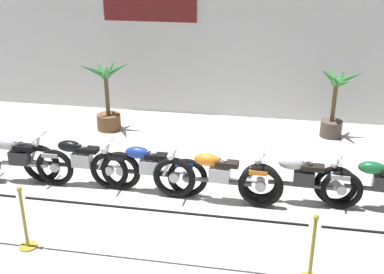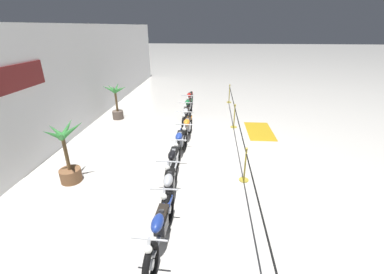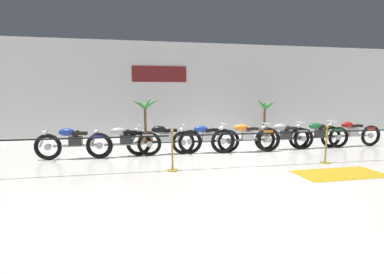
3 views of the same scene
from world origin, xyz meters
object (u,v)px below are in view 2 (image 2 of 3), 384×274
at_px(motorcycle_silver_1, 169,187).
at_px(potted_palm_right_of_row, 117,103).
at_px(potted_palm_left_of_row, 68,159).
at_px(motorcycle_green_6, 188,108).
at_px(motorcycle_red_7, 190,100).
at_px(motorcycle_black_2, 173,162).
at_px(motorcycle_blue_0, 160,230).
at_px(stanchion_far_left, 244,147).
at_px(motorcycle_blue_3, 180,143).
at_px(motorcycle_orange_4, 187,129).
at_px(floor_banner, 259,131).
at_px(stanchion_mid_left, 245,170).
at_px(stanchion_far_right, 229,96).
at_px(stanchion_mid_right, 234,120).
at_px(motorcycle_silver_5, 186,117).

xyz_separation_m(motorcycle_silver_1, potted_palm_right_of_row, (6.17, 3.50, 0.30)).
distance_m(potted_palm_left_of_row, potted_palm_right_of_row, 5.42).
height_order(motorcycle_silver_1, motorcycle_green_6, motorcycle_green_6).
bearing_deg(motorcycle_red_7, potted_palm_right_of_row, 118.99).
height_order(motorcycle_black_2, motorcycle_red_7, motorcycle_black_2).
height_order(motorcycle_silver_1, motorcycle_black_2, motorcycle_black_2).
height_order(motorcycle_blue_0, stanchion_far_left, stanchion_far_left).
distance_m(motorcycle_black_2, motorcycle_blue_3, 1.33).
height_order(motorcycle_silver_1, potted_palm_left_of_row, potted_palm_left_of_row).
bearing_deg(motorcycle_blue_0, motorcycle_black_2, 3.05).
height_order(motorcycle_silver_1, potted_palm_right_of_row, potted_palm_right_of_row).
distance_m(motorcycle_orange_4, floor_banner, 3.25).
bearing_deg(stanchion_mid_left, stanchion_far_right, 0.00).
height_order(motorcycle_orange_4, stanchion_mid_right, stanchion_mid_right).
height_order(motorcycle_red_7, stanchion_far_left, stanchion_far_left).
bearing_deg(motorcycle_blue_0, motorcycle_silver_1, 2.16).
bearing_deg(stanchion_mid_right, stanchion_far_right, 0.00).
bearing_deg(stanchion_mid_left, floor_banner, -15.36).
height_order(potted_palm_right_of_row, stanchion_mid_right, potted_palm_right_of_row).
bearing_deg(motorcycle_orange_4, stanchion_mid_left, -144.50).
bearing_deg(stanchion_mid_right, motorcycle_red_7, 40.51).
xyz_separation_m(motorcycle_silver_1, motorcycle_black_2, (1.23, 0.09, 0.00)).
bearing_deg(motorcycle_orange_4, motorcycle_blue_0, 179.90).
bearing_deg(stanchion_far_right, motorcycle_blue_0, 170.06).
xyz_separation_m(stanchion_mid_left, stanchion_mid_right, (4.24, 0.00, 0.00)).
height_order(potted_palm_right_of_row, floor_banner, potted_palm_right_of_row).
height_order(motorcycle_blue_0, stanchion_far_right, stanchion_far_right).
relative_size(motorcycle_blue_0, stanchion_mid_right, 2.09).
bearing_deg(stanchion_far_right, stanchion_mid_right, 180.00).
distance_m(motorcycle_blue_0, stanchion_mid_right, 7.14).
distance_m(motorcycle_silver_5, potted_palm_right_of_row, 3.49).
relative_size(motorcycle_blue_0, potted_palm_left_of_row, 1.21).
bearing_deg(motorcycle_silver_1, potted_palm_left_of_row, 75.31).
relative_size(motorcycle_blue_0, motorcycle_orange_4, 0.94).
xyz_separation_m(stanchion_mid_left, floor_banner, (3.89, -1.07, -0.35)).
relative_size(motorcycle_orange_4, potted_palm_right_of_row, 1.38).
xyz_separation_m(motorcycle_blue_3, motorcycle_orange_4, (1.31, -0.13, 0.01)).
relative_size(stanchion_far_left, stanchion_far_right, 11.74).
height_order(motorcycle_silver_5, motorcycle_green_6, motorcycle_green_6).
height_order(motorcycle_green_6, stanchion_far_right, stanchion_far_right).
height_order(motorcycle_green_6, stanchion_mid_right, stanchion_mid_right).
xyz_separation_m(motorcycle_blue_3, motorcycle_green_6, (4.11, 0.10, 0.00)).
xyz_separation_m(motorcycle_red_7, potted_palm_right_of_row, (-1.82, 3.29, 0.30)).
bearing_deg(motorcycle_green_6, stanchion_mid_right, -119.96).
height_order(motorcycle_blue_0, motorcycle_red_7, same).
xyz_separation_m(motorcycle_blue_0, motorcycle_blue_3, (4.00, 0.12, -0.00)).
bearing_deg(motorcycle_silver_5, potted_palm_right_of_row, 76.02).
distance_m(motorcycle_orange_4, motorcycle_red_7, 4.14).
bearing_deg(motorcycle_blue_0, motorcycle_orange_4, -0.10).
relative_size(motorcycle_black_2, motorcycle_red_7, 1.01).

